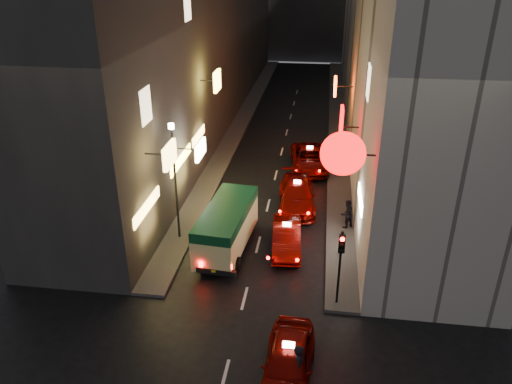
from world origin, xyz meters
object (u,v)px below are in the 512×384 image
at_px(taxi_near, 288,360).
at_px(pedestrian_crossing, 300,365).
at_px(minibus, 227,223).
at_px(traffic_light, 341,254).
at_px(lamp_post, 175,175).

bearing_deg(taxi_near, pedestrian_crossing, -39.99).
distance_m(minibus, taxi_near, 9.01).
relative_size(minibus, pedestrian_crossing, 2.71).
xyz_separation_m(minibus, taxi_near, (3.74, -8.18, -0.64)).
xyz_separation_m(pedestrian_crossing, traffic_light, (1.34, 4.64, 1.63)).
height_order(pedestrian_crossing, traffic_light, traffic_light).
bearing_deg(lamp_post, minibus, -13.30).
distance_m(minibus, traffic_light, 6.84).
height_order(minibus, pedestrian_crossing, minibus).
bearing_deg(pedestrian_crossing, lamp_post, 40.84).
bearing_deg(pedestrian_crossing, traffic_light, -12.04).
relative_size(pedestrian_crossing, traffic_light, 0.60).
bearing_deg(traffic_light, lamp_post, 151.09).
bearing_deg(taxi_near, lamp_post, 126.16).
distance_m(minibus, pedestrian_crossing, 9.50).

